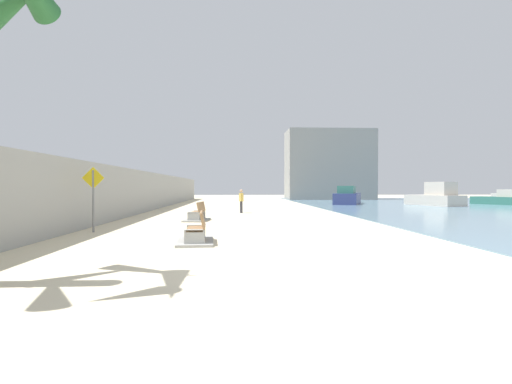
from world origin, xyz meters
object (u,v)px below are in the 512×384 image
Objects in this scene: bench_near at (196,235)px; boat_outer at (507,199)px; boat_nearest at (347,197)px; bench_far at (197,216)px; boat_far_right at (436,197)px; person_walking at (241,199)px; pedestrian_sign at (93,192)px.

bench_near is 36.51m from boat_outer.
bench_near is at bearing -115.16° from boat_nearest.
bench_far is 25.70m from boat_far_right.
boat_outer reaches higher than bench_near.
boat_nearest is at bearing 49.24° from person_walking.
person_walking is 20.57m from boat_far_right.
bench_far is at bearing 95.45° from bench_near.
pedestrian_sign reaches higher than boat_outer.
boat_nearest reaches higher than person_walking.
boat_nearest is (-14.92, 2.63, 0.15)m from boat_outer.
pedestrian_sign is at bearing 144.13° from bench_near.
boat_nearest is 2.47× the size of pedestrian_sign.
boat_outer is (28.22, 15.98, 0.36)m from bench_far.
boat_nearest reaches higher than bench_near.
boat_outer is 15.15m from boat_nearest.
boat_far_right is at bearing 36.26° from bench_far.
pedestrian_sign reaches higher than bench_near.
boat_far_right reaches higher than person_walking.
bench_near is at bearing -96.50° from person_walking.
boat_nearest is (13.31, 18.61, 0.51)m from bench_far.
boat_outer is at bearing 29.52° from bench_far.
bench_far is (-0.77, 8.09, 0.00)m from bench_near.
boat_outer reaches higher than bench_far.
bench_near is 0.36× the size of boat_far_right.
pedestrian_sign is (-5.88, -10.90, 0.65)m from person_walking.
bench_near is 5.45m from pedestrian_sign.
person_walking is 27.75m from boat_outer.
boat_outer is 2.45× the size of pedestrian_sign.
boat_nearest is at bearing 170.01° from boat_outer.
person_walking is 12.40m from pedestrian_sign.
bench_far is 32.44m from boat_outer.
bench_far is at bearing -143.74° from boat_far_right.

